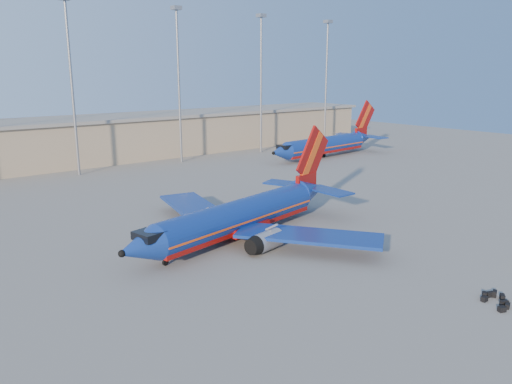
# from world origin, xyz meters

# --- Properties ---
(ground) EXTENTS (220.00, 220.00, 0.00)m
(ground) POSITION_xyz_m (0.00, 0.00, 0.00)
(ground) COLOR slate
(ground) RESTS_ON ground
(terminal_building) EXTENTS (122.00, 16.00, 8.50)m
(terminal_building) POSITION_xyz_m (10.00, 58.00, 4.32)
(terminal_building) COLOR gray
(terminal_building) RESTS_ON ground
(light_mast_row) EXTENTS (101.60, 1.60, 28.65)m
(light_mast_row) POSITION_xyz_m (5.00, 46.00, 17.55)
(light_mast_row) COLOR gray
(light_mast_row) RESTS_ON ground
(aircraft_main) EXTENTS (31.36, 29.88, 10.72)m
(aircraft_main) POSITION_xyz_m (-3.26, 2.67, 2.29)
(aircraft_main) COLOR navy
(aircraft_main) RESTS_ON ground
(aircraft_second) EXTENTS (32.54, 12.64, 11.02)m
(aircraft_second) POSITION_xyz_m (41.28, 32.39, 2.53)
(aircraft_second) COLOR navy
(aircraft_second) RESTS_ON ground
(luggage_pile) EXTENTS (2.72, 2.42, 0.54)m
(luggage_pile) POSITION_xyz_m (2.12, -21.74, 0.22)
(luggage_pile) COLOR black
(luggage_pile) RESTS_ON ground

